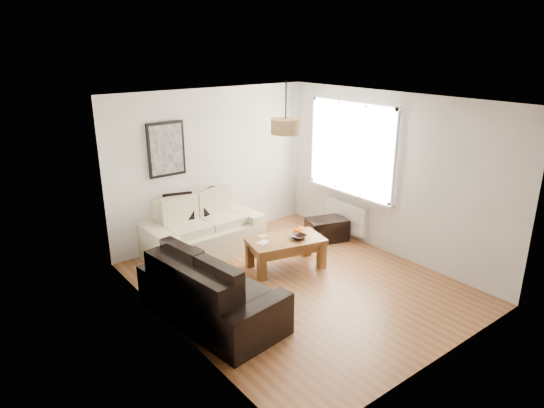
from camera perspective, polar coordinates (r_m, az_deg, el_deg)
floor at (r=6.95m, az=3.07°, el=-9.49°), size 4.50×4.50×0.00m
ceiling at (r=6.16m, az=3.50°, el=12.31°), size 3.80×4.50×0.00m
wall_back at (r=8.20m, az=-7.10°, el=4.61°), size 3.80×0.04×2.60m
wall_front at (r=5.08m, az=20.19°, el=-5.56°), size 3.80×0.04×2.60m
wall_left at (r=5.45m, az=-12.03°, el=-3.08°), size 0.04×4.50×2.60m
wall_right at (r=7.77m, az=13.95°, el=3.39°), size 0.04×4.50×2.60m
window_bay at (r=8.17m, az=9.56°, el=6.60°), size 0.14×1.90×1.60m
radiator at (r=8.48m, az=8.93°, el=-1.50°), size 0.10×0.90×0.52m
poster at (r=7.70m, az=-12.56°, el=6.42°), size 0.62×0.04×0.87m
pendant_shade at (r=6.44m, az=1.66°, el=9.29°), size 0.40×0.40×0.20m
loveseat_cream at (r=7.82m, az=-8.30°, el=-2.64°), size 1.86×1.05×0.92m
sofa_leather at (r=6.01m, az=-7.30°, el=-9.97°), size 1.18×2.03×0.83m
coffee_table at (r=7.32m, az=1.64°, el=-5.90°), size 1.26×0.87×0.47m
ottoman at (r=8.37m, az=6.59°, el=-3.04°), size 0.78×0.63×0.39m
cushion_left at (r=7.77m, az=-11.14°, el=-0.32°), size 0.48×0.26×0.45m
cushion_right at (r=8.01m, az=-7.65°, el=0.35°), size 0.44×0.27×0.42m
fruit_bowl at (r=7.24m, az=3.23°, el=-3.96°), size 0.27×0.27×0.06m
orange_a at (r=7.40m, az=3.17°, el=-3.32°), size 0.09×0.09×0.08m
orange_b at (r=7.50m, az=3.41°, el=-3.03°), size 0.09×0.09×0.09m
orange_c at (r=7.42m, az=2.87°, el=-3.27°), size 0.11×0.11×0.09m
papers at (r=7.10m, az=-1.09°, el=-4.64°), size 0.22×0.19×0.01m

